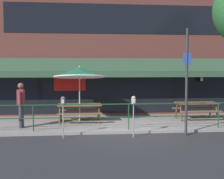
{
  "coord_description": "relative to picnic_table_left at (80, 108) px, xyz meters",
  "views": [
    {
      "loc": [
        -1.81,
        -10.96,
        2.34
      ],
      "look_at": [
        -0.48,
        1.6,
        1.5
      ],
      "focal_mm": 50.0,
      "sensor_mm": 36.0,
      "label": 1
    }
  ],
  "objects": [
    {
      "name": "patio_railing",
      "position": [
        1.79,
        -1.76,
        0.09
      ],
      "size": [
        13.84,
        0.04,
        0.97
      ],
      "color": "#194723",
      "rests_on": "patio_deck"
    },
    {
      "name": "patio_umbrella_left",
      "position": [
        -0.0,
        0.0,
        1.47
      ],
      "size": [
        2.14,
        2.14,
        2.4
      ],
      "color": "#B7B2A8",
      "rests_on": "patio_deck"
    },
    {
      "name": "street_sign_pole",
      "position": [
        3.72,
        -2.51,
        1.22
      ],
      "size": [
        0.28,
        0.09,
        3.74
      ],
      "color": "#2D2D33",
      "rests_on": "ground"
    },
    {
      "name": "restaurant_building",
      "position": [
        1.8,
        2.16,
        2.65
      ],
      "size": [
        15.0,
        1.6,
        6.76
      ],
      "color": "brown",
      "rests_on": "ground"
    },
    {
      "name": "parking_meter_far",
      "position": [
        1.82,
        -2.63,
        0.44
      ],
      "size": [
        0.15,
        0.16,
        1.42
      ],
      "color": "gray",
      "rests_on": "ground"
    },
    {
      "name": "pedestrian_walking",
      "position": [
        -2.21,
        -0.97,
        0.35
      ],
      "size": [
        0.24,
        0.62,
        1.71
      ],
      "color": "#333338",
      "rests_on": "patio_deck"
    },
    {
      "name": "picnic_table_centre",
      "position": [
        5.13,
        0.18,
        0.0
      ],
      "size": [
        1.8,
        1.42,
        0.76
      ],
      "color": "brown",
      "rests_on": "patio_deck"
    },
    {
      "name": "picnic_table_left",
      "position": [
        0.0,
        0.0,
        0.0
      ],
      "size": [
        1.8,
        1.42,
        0.76
      ],
      "color": "brown",
      "rests_on": "patio_deck"
    },
    {
      "name": "patio_deck",
      "position": [
        1.79,
        -0.06,
        -0.66
      ],
      "size": [
        15.0,
        4.0,
        0.1
      ],
      "primitive_type": "cube",
      "color": "gray",
      "rests_on": "ground"
    },
    {
      "name": "ground_plane",
      "position": [
        1.79,
        -2.06,
        -0.71
      ],
      "size": [
        120.0,
        120.0,
        0.0
      ],
      "primitive_type": "plane",
      "color": "#2D2D30"
    },
    {
      "name": "parking_meter_near",
      "position": [
        -0.55,
        -2.56,
        0.44
      ],
      "size": [
        0.15,
        0.16,
        1.42
      ],
      "color": "gray",
      "rests_on": "ground"
    }
  ]
}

